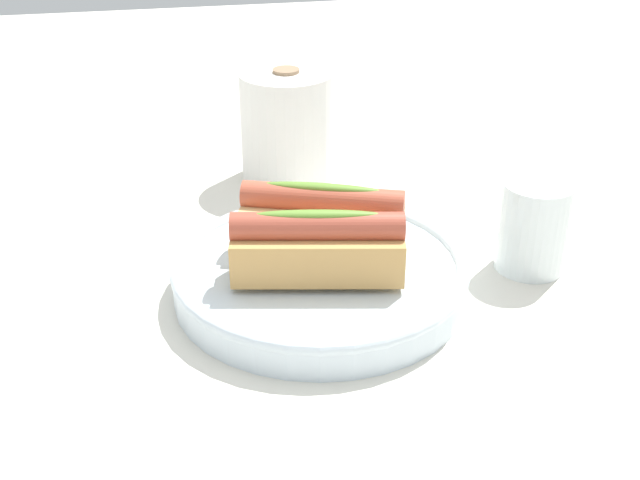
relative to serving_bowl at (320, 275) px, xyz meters
name	(u,v)px	position (x,y,z in m)	size (l,w,h in m)	color
ground_plane	(337,296)	(0.01, -0.01, -0.02)	(2.40, 2.40, 0.00)	silver
serving_bowl	(320,275)	(0.00, 0.00, 0.00)	(0.27, 0.27, 0.04)	silver
hotdog_front	(317,247)	(-0.01, -0.03, 0.04)	(0.16, 0.08, 0.06)	tan
hotdog_back	(322,219)	(0.01, 0.03, 0.04)	(0.16, 0.10, 0.06)	#DBB270
water_glass	(533,229)	(0.21, 0.01, 0.02)	(0.07, 0.07, 0.09)	white
paper_towel_roll	(288,126)	(0.01, 0.27, 0.05)	(0.11, 0.11, 0.13)	white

